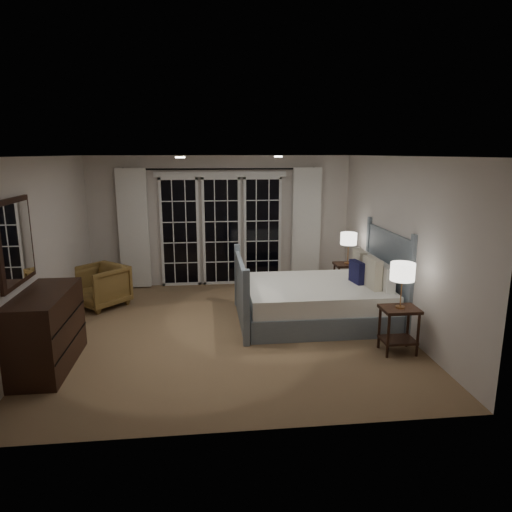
{
  "coord_description": "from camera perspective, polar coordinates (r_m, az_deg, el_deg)",
  "views": [
    {
      "loc": [
        -0.3,
        -6.29,
        2.54
      ],
      "look_at": [
        0.43,
        0.26,
        1.05
      ],
      "focal_mm": 32.0,
      "sensor_mm": 36.0,
      "label": 1
    }
  ],
  "objects": [
    {
      "name": "wall_right",
      "position": [
        7.0,
        17.36,
        1.54
      ],
      "size": [
        0.02,
        5.0,
        2.5
      ],
      "primitive_type": "cube",
      "color": "beige",
      "rests_on": "floor"
    },
    {
      "name": "french_doors",
      "position": [
        8.87,
        -4.33,
        3.3
      ],
      "size": [
        2.5,
        0.04,
        2.2
      ],
      "color": "black",
      "rests_on": "wall_back"
    },
    {
      "name": "curtain_rod",
      "position": [
        8.7,
        -4.44,
        10.79
      ],
      "size": [
        3.5,
        0.03,
        0.03
      ],
      "primitive_type": "cylinder",
      "rotation": [
        0.0,
        1.57,
        0.0
      ],
      "color": "black",
      "rests_on": "wall_back"
    },
    {
      "name": "curtain_left",
      "position": [
        8.88,
        -15.03,
        3.3
      ],
      "size": [
        0.55,
        0.1,
        2.25
      ],
      "primitive_type": "cube",
      "color": "white",
      "rests_on": "curtain_rod"
    },
    {
      "name": "armchair",
      "position": [
        8.13,
        -18.91,
        -3.58
      ],
      "size": [
        1.07,
        1.08,
        0.7
      ],
      "primitive_type": "imported",
      "rotation": [
        0.0,
        0.0,
        -0.74
      ],
      "color": "brown",
      "rests_on": "floor"
    },
    {
      "name": "bed",
      "position": [
        7.15,
        7.88,
        -5.3
      ],
      "size": [
        2.35,
        1.69,
        1.37
      ],
      "color": "slate",
      "rests_on": "floor"
    },
    {
      "name": "dresser",
      "position": [
        6.07,
        -24.72,
        -8.44
      ],
      "size": [
        0.56,
        1.33,
        0.94
      ],
      "color": "black",
      "rests_on": "floor"
    },
    {
      "name": "wall_back",
      "position": [
        8.89,
        -4.36,
        4.36
      ],
      "size": [
        5.0,
        0.02,
        2.5
      ],
      "primitive_type": "cube",
      "color": "beige",
      "rests_on": "floor"
    },
    {
      "name": "wall_left",
      "position": [
        6.78,
        -25.13,
        0.55
      ],
      "size": [
        0.02,
        5.0,
        2.5
      ],
      "primitive_type": "cube",
      "color": "beige",
      "rests_on": "floor"
    },
    {
      "name": "floor",
      "position": [
        6.79,
        -3.38,
        -9.26
      ],
      "size": [
        5.0,
        5.0,
        0.0
      ],
      "primitive_type": "plane",
      "color": "brown",
      "rests_on": "ground"
    },
    {
      "name": "wall_front",
      "position": [
        4.01,
        -1.7,
        -6.04
      ],
      "size": [
        5.0,
        0.02,
        2.5
      ],
      "primitive_type": "cube",
      "color": "beige",
      "rests_on": "floor"
    },
    {
      "name": "nightstand_right",
      "position": [
        8.41,
        11.31,
        -2.3
      ],
      "size": [
        0.46,
        0.37,
        0.6
      ],
      "color": "black",
      "rests_on": "floor"
    },
    {
      "name": "lamp_left",
      "position": [
        6.02,
        17.86,
        -1.94
      ],
      "size": [
        0.31,
        0.31,
        0.59
      ],
      "color": "tan",
      "rests_on": "nightstand_left"
    },
    {
      "name": "downlight_a",
      "position": [
        6.97,
        2.8,
        12.31
      ],
      "size": [
        0.12,
        0.12,
        0.01
      ],
      "primitive_type": "cylinder",
      "color": "white",
      "rests_on": "ceiling"
    },
    {
      "name": "downlight_b",
      "position": [
        5.89,
        -9.46,
        12.08
      ],
      "size": [
        0.12,
        0.12,
        0.01
      ],
      "primitive_type": "cylinder",
      "color": "white",
      "rests_on": "ceiling"
    },
    {
      "name": "nightstand_left",
      "position": [
        6.22,
        17.43,
        -8.01
      ],
      "size": [
        0.47,
        0.37,
        0.61
      ],
      "color": "black",
      "rests_on": "floor"
    },
    {
      "name": "ceiling",
      "position": [
        6.29,
        -3.69,
        12.35
      ],
      "size": [
        5.0,
        5.0,
        0.0
      ],
      "primitive_type": "plane",
      "rotation": [
        3.14,
        0.0,
        0.0
      ],
      "color": "silver",
      "rests_on": "wall_back"
    },
    {
      "name": "lamp_right",
      "position": [
        8.26,
        11.5,
        2.08
      ],
      "size": [
        0.29,
        0.29,
        0.56
      ],
      "color": "tan",
      "rests_on": "nightstand_right"
    },
    {
      "name": "curtain_right",
      "position": [
        8.99,
        6.27,
        3.77
      ],
      "size": [
        0.55,
        0.1,
        2.25
      ],
      "primitive_type": "cube",
      "color": "white",
      "rests_on": "curtain_rod"
    },
    {
      "name": "mirror",
      "position": [
        5.87,
        -27.88,
        1.53
      ],
      "size": [
        0.05,
        0.85,
        1.0
      ],
      "color": "black",
      "rests_on": "wall_left"
    }
  ]
}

